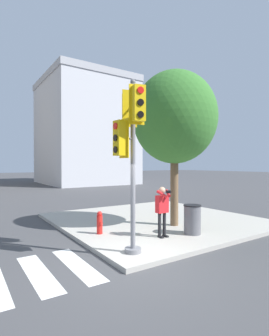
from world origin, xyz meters
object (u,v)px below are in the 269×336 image
Objects in this scene: street_tree at (174,118)px; fire_hydrant at (100,223)px; trash_bin at (192,219)px; person_photographer at (162,207)px; traffic_signal_pole at (130,137)px.

fire_hydrant is (-2.97, 0.47, -3.78)m from street_tree.
person_photographer is at bearing 165.42° from trash_bin.
person_photographer is 1.22m from trash_bin.
fire_hydrant is (0.18, 2.21, -2.70)m from traffic_signal_pole.
fire_hydrant is at bearing 171.06° from street_tree.
street_tree is 6.03× the size of trash_bin.
fire_hydrant is at bearing 136.07° from person_photographer.
person_photographer reaches higher than fire_hydrant.
trash_bin reaches higher than fire_hydrant.
person_photographer is 2.21m from fire_hydrant.
trash_bin is (1.08, -0.28, -0.48)m from person_photographer.
traffic_signal_pole is 3.49m from fire_hydrant.
person_photographer is (1.71, 0.73, -2.10)m from traffic_signal_pole.
person_photographer is 0.27× the size of street_tree.
traffic_signal_pole is 3.76m from street_tree.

